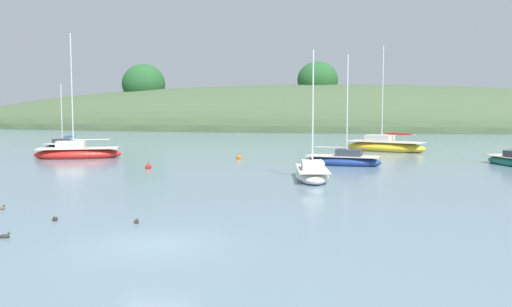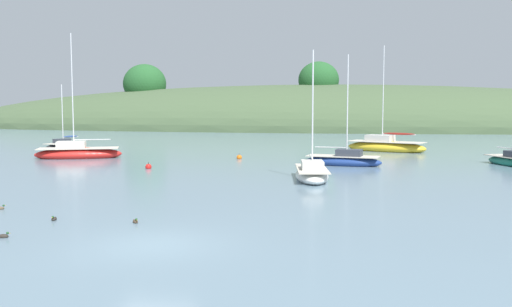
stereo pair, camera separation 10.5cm
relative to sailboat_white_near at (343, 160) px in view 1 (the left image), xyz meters
The scene contains 13 objects.
ground_plane 25.49m from the sailboat_white_near, 103.12° to the right, with size 400.00×400.00×0.00m, color slate.
far_shoreline_hill 64.24m from the sailboat_white_near, 95.24° to the left, with size 150.00×36.00×20.88m.
sailboat_white_near is the anchor object (origin of this frame).
sailboat_red_portside 14.01m from the sailboat_white_near, 73.88° to the left, with size 8.25×5.69×10.42m.
sailboat_orange_cutter 8.67m from the sailboat_white_near, 101.88° to the right, with size 2.68×5.89×7.86m.
sailboat_blue_center 30.67m from the sailboat_white_near, 158.21° to the left, with size 3.07×5.07×6.73m.
sailboat_black_sloop 22.23m from the sailboat_white_near, behind, with size 7.51×4.79×10.63m.
mooring_buoy_channel 9.23m from the sailboat_white_near, 158.31° to the left, with size 0.44×0.44×0.54m.
mooring_buoy_outer 14.24m from the sailboat_white_near, 161.27° to the right, with size 0.44×0.44×0.54m.
duck_straggler 23.07m from the sailboat_white_near, 109.14° to the right, with size 0.35×0.39×0.24m.
duck_trailing 24.42m from the sailboat_white_near, 116.39° to the right, with size 0.25×0.42×0.24m.
duck_lone_right 24.74m from the sailboat_white_near, 125.26° to the right, with size 0.36×0.37×0.24m.
duck_lone_left 27.13m from the sailboat_white_near, 114.03° to the right, with size 0.42×0.25×0.24m.
Camera 1 is at (6.04, -16.60, 4.44)m, focal length 38.88 mm.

